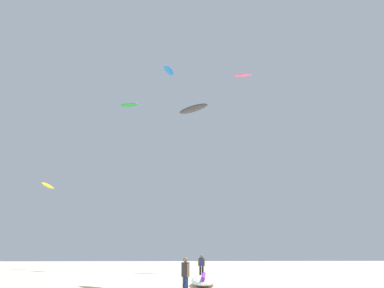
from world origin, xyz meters
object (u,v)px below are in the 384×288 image
object	(u,v)px
person_midground	(201,264)
kite_aloft_1	(193,109)
kite_aloft_2	(129,105)
kite_aloft_4	(48,186)
person_foreground	(185,273)
kite_aloft_3	(169,70)
kite_grounded_near	(203,280)
kite_aloft_0	(243,75)

from	to	relation	value
person_midground	kite_aloft_1	size ratio (longest dim) A/B	0.67
person_midground	kite_aloft_2	bearing A→B (deg)	-150.42
kite_aloft_2	kite_aloft_4	world-z (taller)	kite_aloft_2
person_foreground	kite_aloft_3	bearing A→B (deg)	61.94
kite_aloft_2	kite_aloft_3	size ratio (longest dim) A/B	0.99
person_midground	kite_aloft_3	distance (m)	30.25
kite_grounded_near	kite_aloft_0	bearing A→B (deg)	70.23
kite_aloft_1	kite_aloft_2	size ratio (longest dim) A/B	0.85
person_midground	kite_aloft_2	world-z (taller)	kite_aloft_2
person_foreground	kite_aloft_0	world-z (taller)	kite_aloft_0
person_midground	kite_aloft_1	bearing A→B (deg)	-6.19
person_foreground	kite_aloft_2	size ratio (longest dim) A/B	0.58
person_foreground	person_midground	xyz separation A→B (m)	(1.63, 12.04, -0.02)
kite_grounded_near	kite_aloft_2	world-z (taller)	kite_aloft_2
person_foreground	kite_aloft_3	world-z (taller)	kite_aloft_3
person_foreground	kite_grounded_near	world-z (taller)	person_foreground
kite_aloft_3	kite_aloft_4	bearing A→B (deg)	172.51
kite_aloft_2	kite_aloft_3	bearing A→B (deg)	-32.01
person_foreground	kite_aloft_4	size ratio (longest dim) A/B	0.48
person_foreground	person_midground	size ratio (longest dim) A/B	1.02
person_midground	kite_aloft_1	distance (m)	12.32
person_foreground	kite_grounded_near	xyz separation A→B (m)	(1.27, 5.36, -0.72)
person_midground	kite_grounded_near	bearing A→B (deg)	2.02
person_midground	kite_aloft_0	xyz separation A→B (m)	(6.31, 11.84, 22.56)
person_midground	kite_aloft_0	bearing A→B (deg)	157.01
person_midground	kite_aloft_3	bearing A→B (deg)	-163.54
kite_grounded_near	person_foreground	bearing A→B (deg)	-103.36
kite_aloft_3	kite_aloft_1	bearing A→B (deg)	-83.31
kite_aloft_0	kite_aloft_1	bearing A→B (deg)	-113.87
person_midground	kite_aloft_2	size ratio (longest dim) A/B	0.57
person_foreground	kite_aloft_2	world-z (taller)	kite_aloft_2
kite_aloft_0	kite_aloft_2	world-z (taller)	kite_aloft_0
kite_aloft_1	kite_aloft_2	xyz separation A→B (m)	(-8.20, 24.22, 9.97)
kite_aloft_1	kite_aloft_3	bearing A→B (deg)	96.69
kite_aloft_2	kite_aloft_3	world-z (taller)	kite_aloft_3
kite_grounded_near	person_midground	bearing A→B (deg)	86.98
person_foreground	kite_aloft_2	xyz separation A→B (m)	(-7.44, 31.90, 21.43)
person_midground	kite_aloft_3	xyz separation A→B (m)	(-3.28, 16.25, 25.30)
kite_aloft_1	kite_aloft_3	xyz separation A→B (m)	(-2.42, 20.61, 13.81)
kite_aloft_1	kite_aloft_2	bearing A→B (deg)	108.71
kite_grounded_near	kite_aloft_3	bearing A→B (deg)	97.28
kite_aloft_3	kite_aloft_2	bearing A→B (deg)	147.99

